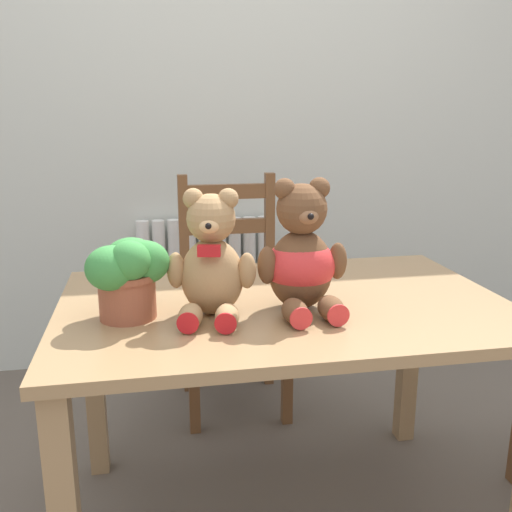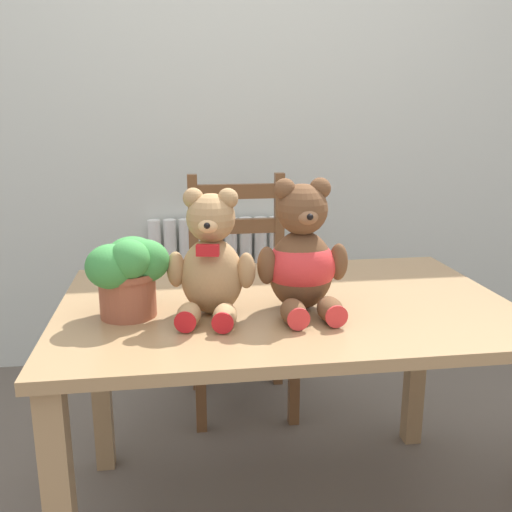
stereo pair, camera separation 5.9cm
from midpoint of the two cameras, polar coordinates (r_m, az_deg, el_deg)
wall_back at (r=2.73m, az=-1.54°, el=16.24°), size 8.00×0.04×2.60m
radiator at (r=2.79m, az=-3.33°, el=-4.15°), size 0.65×0.10×0.72m
dining_table at (r=1.61m, az=3.96°, el=-7.92°), size 1.22×0.81×0.70m
wooden_chair_behind at (r=2.35m, az=-0.83°, el=-3.94°), size 0.40×0.39×0.96m
teddy_bear_left at (r=1.43m, az=-3.33°, el=-0.59°), size 0.23×0.25×0.32m
teddy_bear_right at (r=1.47m, az=5.78°, el=-0.29°), size 0.24×0.25×0.34m
potted_plant at (r=1.45m, az=-11.66°, el=-1.48°), size 0.20×0.20×0.21m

